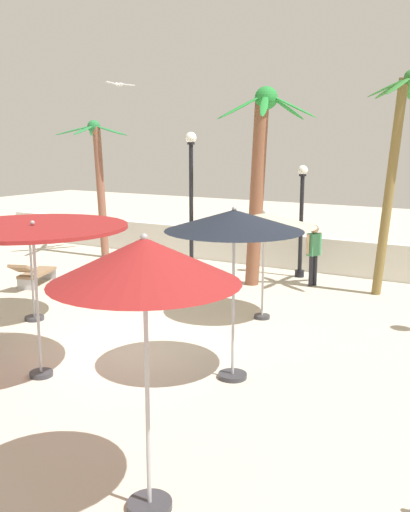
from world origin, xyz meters
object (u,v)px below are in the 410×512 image
object	(u,v)px
patio_umbrella_0	(33,231)
patio_umbrella_4	(29,230)
lamp_post_0	(301,218)
patio_umbrella_2	(264,220)
palm_tree_1	(259,166)
patio_umbrella_1	(145,264)
palm_tree_0	(396,158)
lamp_post_3	(191,197)
palm_tree_2	(99,172)
patio_umbrella_5	(234,222)
guest_1	(314,249)
lounge_chair_0	(33,272)
seagull_0	(120,84)

from	to	relation	value
patio_umbrella_0	patio_umbrella_4	size ratio (longest dim) A/B	1.24
patio_umbrella_4	lamp_post_0	distance (m)	8.04
patio_umbrella_2	palm_tree_1	size ratio (longest dim) A/B	0.46
patio_umbrella_0	patio_umbrella_1	distance (m)	4.33
palm_tree_0	lamp_post_3	bearing A→B (deg)	-169.84
palm_tree_2	patio_umbrella_0	bearing A→B (deg)	-55.06
patio_umbrella_5	lamp_post_0	world-z (taller)	lamp_post_0
patio_umbrella_0	guest_1	xyz separation A→B (m)	(1.84, 8.54, -1.49)
lounge_chair_0	palm_tree_2	bearing A→B (deg)	105.61
palm_tree_2	seagull_0	distance (m)	3.07
patio_umbrella_4	palm_tree_0	world-z (taller)	palm_tree_0
guest_1	seagull_0	world-z (taller)	seagull_0
patio_umbrella_1	lamp_post_3	distance (m)	11.03
patio_umbrella_4	seagull_0	xyz separation A→B (m)	(-3.01, 7.11, 3.85)
patio_umbrella_0	patio_umbrella_4	xyz separation A→B (m)	(-2.56, 2.25, -0.46)
patio_umbrella_4	palm_tree_1	xyz separation A→B (m)	(3.01, 5.57, 1.26)
patio_umbrella_0	seagull_0	size ratio (longest dim) A/B	2.50
patio_umbrella_2	guest_1	distance (m)	3.74
palm_tree_2	palm_tree_1	bearing A→B (deg)	-8.19
patio_umbrella_1	palm_tree_0	size ratio (longest dim) A/B	0.54
patio_umbrella_2	palm_tree_0	xyz separation A→B (m)	(2.02, 3.54, 1.33)
palm_tree_2	guest_1	xyz separation A→B (m)	(7.96, -0.23, -1.91)
seagull_0	palm_tree_1	bearing A→B (deg)	-14.30
patio_umbrella_2	patio_umbrella_0	bearing A→B (deg)	-110.83
patio_umbrella_0	patio_umbrella_4	bearing A→B (deg)	138.71
patio_umbrella_2	guest_1	world-z (taller)	patio_umbrella_2
palm_tree_0	lamp_post_3	size ratio (longest dim) A/B	1.34
patio_umbrella_0	patio_umbrella_1	world-z (taller)	patio_umbrella_1
palm_tree_0	lamp_post_0	xyz separation A→B (m)	(-2.82, 0.85, -1.82)
palm_tree_1	palm_tree_0	bearing A→B (deg)	11.80
guest_1	patio_umbrella_5	bearing A→B (deg)	-81.12
patio_umbrella_4	seagull_0	distance (m)	8.63
patio_umbrella_0	lounge_chair_0	world-z (taller)	patio_umbrella_0
patio_umbrella_1	patio_umbrella_2	size ratio (longest dim) A/B	1.24
lamp_post_3	lounge_chair_0	bearing A→B (deg)	-137.06
lamp_post_3	lounge_chair_0	xyz separation A→B (m)	(-3.32, -3.09, -2.05)
patio_umbrella_1	lamp_post_0	world-z (taller)	lamp_post_0
patio_umbrella_1	patio_umbrella_5	distance (m)	3.78
lamp_post_3	guest_1	distance (m)	3.83
palm_tree_2	guest_1	size ratio (longest dim) A/B	2.72
lamp_post_3	palm_tree_0	bearing A→B (deg)	10.16
lamp_post_0	lamp_post_3	xyz separation A→B (m)	(-2.71, -1.84, 0.65)
palm_tree_1	seagull_0	bearing A→B (deg)	165.70
patio_umbrella_1	patio_umbrella_5	bearing A→B (deg)	103.67
patio_umbrella_2	seagull_0	xyz separation A→B (m)	(-7.48, 4.35, 3.65)
patio_umbrella_1	seagull_0	size ratio (longest dim) A/B	2.48
patio_umbrella_1	lamp_post_0	distance (m)	11.80
patio_umbrella_0	palm_tree_2	distance (m)	10.70
patio_umbrella_5	guest_1	distance (m)	7.18
patio_umbrella_1	palm_tree_0	distance (m)	10.62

